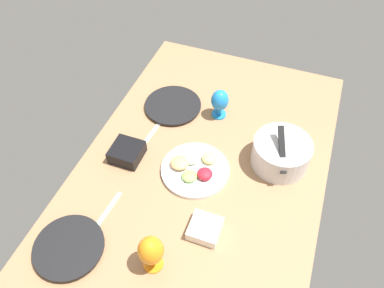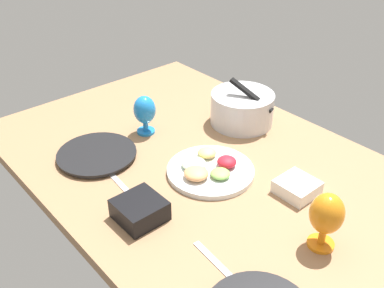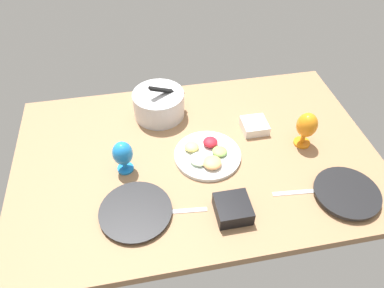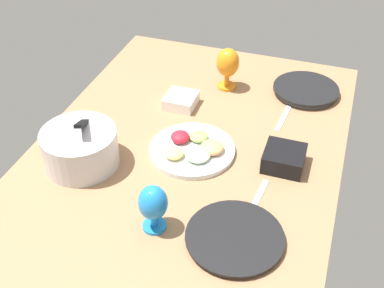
{
  "view_description": "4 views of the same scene",
  "coord_description": "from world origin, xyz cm",
  "views": [
    {
      "loc": [
        95.44,
        29.96,
        131.28
      ],
      "look_at": [
        -3.54,
        -6.48,
        7.47
      ],
      "focal_mm": 35.2,
      "sensor_mm": 36.0,
      "label": 1
    },
    {
      "loc": [
        92.58,
        -86.67,
        89.0
      ],
      "look_at": [
        -4.55,
        -2.55,
        7.47
      ],
      "focal_mm": 41.82,
      "sensor_mm": 36.0,
      "label": 2
    },
    {
      "loc": [
        -22.39,
        -106.89,
        116.44
      ],
      "look_at": [
        -2.19,
        -0.43,
        7.47
      ],
      "focal_mm": 33.54,
      "sensor_mm": 36.0,
      "label": 3
    },
    {
      "loc": [
        -121.99,
        -44.66,
        109.05
      ],
      "look_at": [
        -0.35,
        -3.69,
        7.47
      ],
      "focal_mm": 46.99,
      "sensor_mm": 36.0,
      "label": 4
    }
  ],
  "objects": [
    {
      "name": "mixing_bowl",
      "position": [
        -12.71,
        30.7,
        6.88
      ],
      "size": [
        25.59,
        24.76,
        18.97
      ],
      "color": "silver",
      "rests_on": "ground_plane"
    },
    {
      "name": "fork_by_right_plate",
      "position": [
        34.69,
        -28.16,
        0.3
      ],
      "size": [
        18.09,
        3.37,
        0.6
      ],
      "primitive_type": "cube",
      "rotation": [
        0.0,
        0.0,
        -0.09
      ],
      "color": "silver",
      "rests_on": "ground_plane"
    },
    {
      "name": "hurricane_glass_blue",
      "position": [
        -31.58,
        -2.77,
        9.24
      ],
      "size": [
        8.46,
        8.46,
        15.39
      ],
      "color": "#2082D8",
      "rests_on": "ground_plane"
    },
    {
      "name": "fruit_platter",
      "position": [
        4.23,
        -2.48,
        1.66
      ],
      "size": [
        29.41,
        29.41,
        5.25
      ],
      "color": "silver",
      "rests_on": "ground_plane"
    },
    {
      "name": "fork_by_left_plate",
      "position": [
        -10.7,
        -28.51,
        0.3
      ],
      "size": [
        18.09,
        3.53,
        0.6
      ],
      "primitive_type": "cube",
      "rotation": [
        0.0,
        0.0,
        -0.1
      ],
      "color": "silver",
      "rests_on": "ground_plane"
    },
    {
      "name": "square_bowl_white",
      "position": [
        30.11,
        11.13,
        2.52
      ],
      "size": [
        11.6,
        11.6,
        4.53
      ],
      "color": "white",
      "rests_on": "ground_plane"
    },
    {
      "name": "dinner_plate_right",
      "position": [
        54.25,
        -33.33,
        1.45
      ],
      "size": [
        26.06,
        26.06,
        2.79
      ],
      "color": "#4C4C51",
      "rests_on": "ground_plane"
    },
    {
      "name": "square_bowl_black",
      "position": [
        7.35,
        -33.01,
        3.47
      ],
      "size": [
        13.15,
        13.15,
        6.23
      ],
      "color": "black",
      "rests_on": "ground_plane"
    },
    {
      "name": "ground_plane",
      "position": [
        0.0,
        0.0,
        -2.0
      ],
      "size": [
        160.0,
        104.0,
        4.0
      ],
      "primitive_type": "cube",
      "color": "#99704C"
    },
    {
      "name": "hurricane_glass_orange",
      "position": [
        48.68,
        -2.09,
        10.66
      ],
      "size": [
        9.15,
        9.15,
        17.29
      ],
      "color": "orange",
      "rests_on": "ground_plane"
    },
    {
      "name": "dinner_plate_left",
      "position": [
        -29.01,
        -26.01,
        1.0
      ],
      "size": [
        28.09,
        28.09,
        1.92
      ],
      "color": "#4C4C51",
      "rests_on": "ground_plane"
    }
  ]
}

